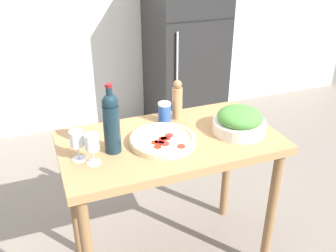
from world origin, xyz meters
TOP-DOWN VIEW (x-y plane):
  - wall_back at (-0.00, 2.11)m, footprint 6.40×0.08m
  - refrigerator at (0.81, 1.70)m, footprint 0.66×0.74m
  - prep_counter at (0.00, 0.00)m, footprint 1.18×0.65m
  - wine_bottle at (-0.32, -0.02)m, footprint 0.08×0.08m
  - wine_glass_near at (-0.43, -0.10)m, footprint 0.07×0.07m
  - wine_glass_far at (-0.49, -0.04)m, footprint 0.07×0.07m
  - pepper_mill at (0.13, 0.22)m, footprint 0.06×0.06m
  - salad_bowl at (0.39, -0.06)m, footprint 0.29×0.29m
  - homemade_pizza at (-0.06, -0.03)m, footprint 0.35×0.35m
  - salt_canister at (0.04, 0.20)m, footprint 0.07×0.07m

SIDE VIEW (x-z plane):
  - prep_counter at x=0.00m, z-range 0.32..1.21m
  - refrigerator at x=0.81m, z-range 0.00..1.66m
  - homemade_pizza at x=-0.06m, z-range 0.89..0.93m
  - salt_canister at x=0.04m, z-range 0.89..1.01m
  - salad_bowl at x=0.39m, z-range 0.88..1.03m
  - wine_glass_far at x=-0.49m, z-range 0.92..1.08m
  - wine_glass_near at x=-0.43m, z-range 0.92..1.08m
  - pepper_mill at x=0.13m, z-range 0.89..1.13m
  - wine_bottle at x=-0.32m, z-range 0.88..1.24m
  - wall_back at x=0.00m, z-range 0.00..2.60m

